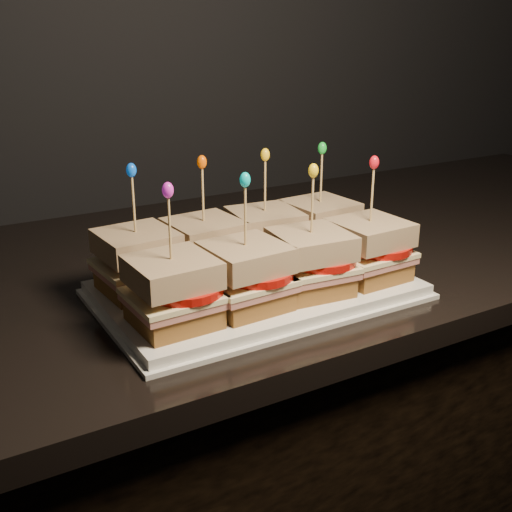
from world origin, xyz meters
TOP-DOWN VIEW (x-y plane):
  - granite_slab at (0.47, 1.68)m, footprint 2.19×0.67m
  - platter at (0.52, 1.52)m, footprint 0.38×0.24m
  - platter_rim at (0.52, 1.52)m, footprint 0.39×0.25m
  - sandwich_0_bread_bot at (0.39, 1.57)m, footprint 0.09×0.09m
  - sandwich_0_ham at (0.39, 1.57)m, footprint 0.10×0.10m
  - sandwich_0_cheese at (0.39, 1.57)m, footprint 0.10×0.10m
  - sandwich_0_tomato at (0.40, 1.57)m, footprint 0.08×0.08m
  - sandwich_0_bread_top at (0.39, 1.57)m, footprint 0.09×0.09m
  - sandwich_0_pick at (0.39, 1.57)m, footprint 0.00×0.00m
  - sandwich_0_frill at (0.39, 1.57)m, footprint 0.01×0.01m
  - sandwich_1_bread_bot at (0.48, 1.57)m, footprint 0.09×0.09m
  - sandwich_1_ham at (0.48, 1.57)m, footprint 0.10×0.10m
  - sandwich_1_cheese at (0.48, 1.57)m, footprint 0.10×0.10m
  - sandwich_1_tomato at (0.49, 1.57)m, footprint 0.08×0.08m
  - sandwich_1_bread_top at (0.48, 1.57)m, footprint 0.09×0.09m
  - sandwich_1_pick at (0.48, 1.57)m, footprint 0.00×0.00m
  - sandwich_1_frill at (0.48, 1.57)m, footprint 0.01×0.01m
  - sandwich_2_bread_bot at (0.57, 1.57)m, footprint 0.09×0.09m
  - sandwich_2_ham at (0.57, 1.57)m, footprint 0.10×0.10m
  - sandwich_2_cheese at (0.57, 1.57)m, footprint 0.10×0.10m
  - sandwich_2_tomato at (0.58, 1.57)m, footprint 0.08×0.08m
  - sandwich_2_bread_top at (0.57, 1.57)m, footprint 0.10×0.10m
  - sandwich_2_pick at (0.57, 1.57)m, footprint 0.00×0.00m
  - sandwich_2_frill at (0.57, 1.57)m, footprint 0.01×0.01m
  - sandwich_3_bread_bot at (0.66, 1.57)m, footprint 0.09×0.09m
  - sandwich_3_ham at (0.66, 1.57)m, footprint 0.10×0.10m
  - sandwich_3_cheese at (0.66, 1.57)m, footprint 0.10×0.10m
  - sandwich_3_tomato at (0.67, 1.57)m, footprint 0.08×0.08m
  - sandwich_3_bread_top at (0.66, 1.57)m, footprint 0.09×0.09m
  - sandwich_3_pick at (0.66, 1.57)m, footprint 0.00×0.00m
  - sandwich_3_frill at (0.66, 1.57)m, footprint 0.01×0.01m
  - sandwich_4_bread_bot at (0.39, 1.47)m, footprint 0.09×0.09m
  - sandwich_4_ham at (0.39, 1.47)m, footprint 0.10×0.09m
  - sandwich_4_cheese at (0.39, 1.47)m, footprint 0.10×0.09m
  - sandwich_4_tomato at (0.40, 1.46)m, footprint 0.08×0.08m
  - sandwich_4_bread_top at (0.39, 1.47)m, footprint 0.09×0.09m
  - sandwich_4_pick at (0.39, 1.47)m, footprint 0.00×0.00m
  - sandwich_4_frill at (0.39, 1.47)m, footprint 0.01×0.01m
  - sandwich_5_bread_bot at (0.48, 1.47)m, footprint 0.09×0.09m
  - sandwich_5_ham at (0.48, 1.47)m, footprint 0.10×0.09m
  - sandwich_5_cheese at (0.48, 1.47)m, footprint 0.10×0.10m
  - sandwich_5_tomato at (0.49, 1.46)m, footprint 0.08×0.08m
  - sandwich_5_bread_top at (0.48, 1.47)m, footprint 0.09×0.09m
  - sandwich_5_pick at (0.48, 1.47)m, footprint 0.00×0.00m
  - sandwich_5_frill at (0.48, 1.47)m, footprint 0.01×0.01m
  - sandwich_6_bread_bot at (0.57, 1.47)m, footprint 0.09×0.09m
  - sandwich_6_ham at (0.57, 1.47)m, footprint 0.10×0.10m
  - sandwich_6_cheese at (0.57, 1.47)m, footprint 0.10×0.10m
  - sandwich_6_tomato at (0.58, 1.46)m, footprint 0.08×0.08m
  - sandwich_6_bread_top at (0.57, 1.47)m, footprint 0.09×0.09m
  - sandwich_6_pick at (0.57, 1.47)m, footprint 0.00×0.00m
  - sandwich_6_frill at (0.57, 1.47)m, footprint 0.01×0.01m
  - sandwich_7_bread_bot at (0.66, 1.47)m, footprint 0.09×0.09m
  - sandwich_7_ham at (0.66, 1.47)m, footprint 0.10×0.09m
  - sandwich_7_cheese at (0.66, 1.47)m, footprint 0.10×0.09m
  - sandwich_7_tomato at (0.67, 1.46)m, footprint 0.08×0.08m
  - sandwich_7_bread_top at (0.66, 1.47)m, footprint 0.09×0.09m
  - sandwich_7_pick at (0.66, 1.47)m, footprint 0.00×0.00m
  - sandwich_7_frill at (0.66, 1.47)m, footprint 0.01×0.01m

SIDE VIEW (x-z plane):
  - granite_slab at x=0.47m, z-range 0.85..0.88m
  - platter_rim at x=0.52m, z-range 0.88..0.88m
  - platter at x=0.52m, z-range 0.88..0.90m
  - sandwich_0_bread_bot at x=0.39m, z-range 0.90..0.92m
  - sandwich_1_bread_bot at x=0.48m, z-range 0.90..0.92m
  - sandwich_2_bread_bot at x=0.57m, z-range 0.90..0.92m
  - sandwich_3_bread_bot at x=0.66m, z-range 0.90..0.92m
  - sandwich_4_bread_bot at x=0.39m, z-range 0.90..0.92m
  - sandwich_5_bread_bot at x=0.48m, z-range 0.90..0.92m
  - sandwich_6_bread_bot at x=0.57m, z-range 0.90..0.92m
  - sandwich_7_bread_bot at x=0.66m, z-range 0.90..0.92m
  - sandwich_0_ham at x=0.39m, z-range 0.92..0.93m
  - sandwich_1_ham at x=0.48m, z-range 0.92..0.93m
  - sandwich_2_ham at x=0.57m, z-range 0.92..0.93m
  - sandwich_3_ham at x=0.66m, z-range 0.92..0.93m
  - sandwich_4_ham at x=0.39m, z-range 0.92..0.93m
  - sandwich_5_ham at x=0.48m, z-range 0.92..0.93m
  - sandwich_6_ham at x=0.57m, z-range 0.92..0.93m
  - sandwich_7_ham at x=0.66m, z-range 0.92..0.93m
  - sandwich_0_cheese at x=0.39m, z-range 0.93..0.93m
  - sandwich_1_cheese at x=0.48m, z-range 0.93..0.93m
  - sandwich_2_cheese at x=0.57m, z-range 0.93..0.93m
  - sandwich_3_cheese at x=0.66m, z-range 0.93..0.93m
  - sandwich_4_cheese at x=0.39m, z-range 0.93..0.93m
  - sandwich_5_cheese at x=0.48m, z-range 0.93..0.93m
  - sandwich_6_cheese at x=0.57m, z-range 0.93..0.93m
  - sandwich_7_cheese at x=0.66m, z-range 0.93..0.93m
  - sandwich_0_tomato at x=0.40m, z-range 0.93..0.94m
  - sandwich_1_tomato at x=0.49m, z-range 0.93..0.94m
  - sandwich_2_tomato at x=0.58m, z-range 0.93..0.94m
  - sandwich_3_tomato at x=0.67m, z-range 0.93..0.94m
  - sandwich_4_tomato at x=0.40m, z-range 0.93..0.94m
  - sandwich_5_tomato at x=0.49m, z-range 0.93..0.94m
  - sandwich_6_tomato at x=0.58m, z-range 0.93..0.94m
  - sandwich_7_tomato at x=0.67m, z-range 0.93..0.94m
  - sandwich_0_bread_top at x=0.39m, z-range 0.94..0.97m
  - sandwich_1_bread_top at x=0.48m, z-range 0.94..0.97m
  - sandwich_2_bread_top at x=0.57m, z-range 0.94..0.97m
  - sandwich_3_bread_top at x=0.66m, z-range 0.94..0.97m
  - sandwich_4_bread_top at x=0.39m, z-range 0.94..0.97m
  - sandwich_5_bread_top at x=0.48m, z-range 0.94..0.97m
  - sandwich_6_bread_top at x=0.57m, z-range 0.94..0.97m
  - sandwich_7_bread_top at x=0.66m, z-range 0.94..0.97m
  - sandwich_0_pick at x=0.39m, z-range 0.96..1.05m
  - sandwich_1_pick at x=0.48m, z-range 0.96..1.05m
  - sandwich_2_pick at x=0.57m, z-range 0.96..1.05m
  - sandwich_3_pick at x=0.66m, z-range 0.96..1.05m
  - sandwich_4_pick at x=0.39m, z-range 0.96..1.05m
  - sandwich_5_pick at x=0.48m, z-range 0.96..1.05m
  - sandwich_6_pick at x=0.57m, z-range 0.96..1.05m
  - sandwich_7_pick at x=0.66m, z-range 0.96..1.05m
  - sandwich_0_frill at x=0.39m, z-range 1.04..1.05m
  - sandwich_1_frill at x=0.48m, z-range 1.04..1.05m
  - sandwich_2_frill at x=0.57m, z-range 1.04..1.05m
  - sandwich_3_frill at x=0.66m, z-range 1.04..1.05m
  - sandwich_4_frill at x=0.39m, z-range 1.04..1.05m
  - sandwich_5_frill at x=0.48m, z-range 1.04..1.05m
  - sandwich_6_frill at x=0.57m, z-range 1.04..1.05m
  - sandwich_7_frill at x=0.66m, z-range 1.04..1.05m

